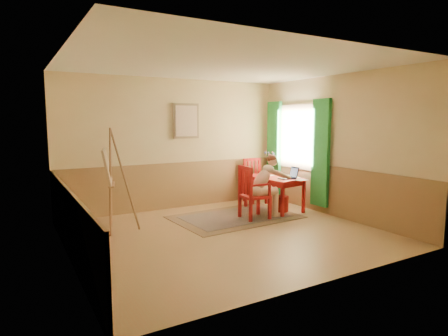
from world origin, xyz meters
TOP-DOWN VIEW (x-y plane):
  - room at (0.00, 0.00)m, footprint 5.04×4.54m
  - wainscot at (0.00, 0.80)m, footprint 5.00×4.50m
  - window at (2.42, 1.10)m, footprint 0.12×2.01m
  - wall_portrait at (0.25, 2.20)m, footprint 0.60×0.05m
  - rug at (0.69, 0.87)m, footprint 2.49×1.73m
  - table at (1.72, 0.97)m, footprint 0.87×1.28m
  - chair_left at (0.90, 0.58)m, footprint 0.50×0.48m
  - chair_back at (1.85, 1.87)m, footprint 0.50×0.51m
  - figure at (1.19, 0.55)m, footprint 0.93×0.40m
  - laptop at (1.86, 0.64)m, footprint 0.39×0.24m
  - papers at (1.93, 0.79)m, footprint 0.64×1.07m
  - vase at (1.90, 1.37)m, footprint 0.19×0.27m
  - wastebasket at (1.77, 0.78)m, footprint 0.37×0.37m
  - easel at (-1.67, 1.12)m, footprint 0.68×0.80m

SIDE VIEW (x-z plane):
  - rug at x=0.69m, z-range 0.00..0.02m
  - wastebasket at x=1.77m, z-range 0.00..0.33m
  - wainscot at x=0.00m, z-range 0.00..1.00m
  - chair_back at x=1.85m, z-range 0.00..1.02m
  - chair_left at x=0.90m, z-range 0.00..1.05m
  - table at x=1.72m, z-range 0.27..0.99m
  - figure at x=1.19m, z-range 0.06..1.31m
  - papers at x=1.93m, z-range 0.72..0.72m
  - laptop at x=1.86m, z-range 0.65..0.88m
  - vase at x=1.90m, z-range 0.70..1.21m
  - easel at x=-1.67m, z-range 0.16..1.96m
  - window at x=2.42m, z-range 0.25..2.45m
  - room at x=0.00m, z-range -0.02..2.82m
  - wall_portrait at x=0.25m, z-range 1.52..2.28m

